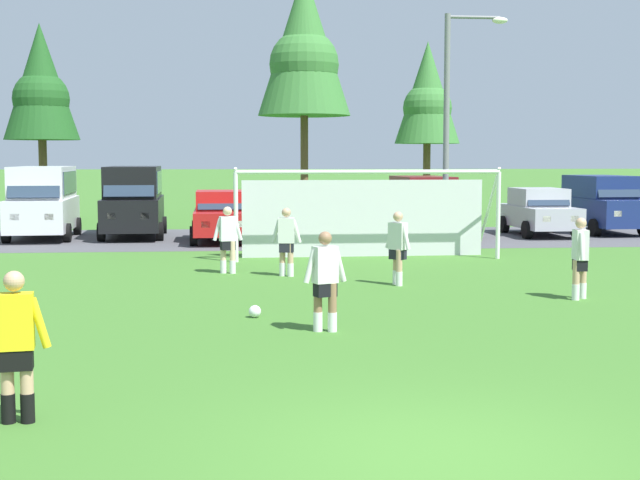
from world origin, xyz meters
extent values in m
plane|color=#3D7028|center=(0.00, 15.00, 0.00)|extent=(400.00, 400.00, 0.00)
cube|color=#4C4C51|center=(0.00, 23.07, 0.00)|extent=(52.00, 8.40, 0.01)
sphere|color=white|center=(-1.55, 7.44, 0.11)|extent=(0.22, 0.22, 0.22)
sphere|color=black|center=(-1.55, 7.44, 0.12)|extent=(0.08, 0.08, 0.08)
sphere|color=red|center=(-1.49, 7.44, 0.11)|extent=(0.07, 0.07, 0.07)
cylinder|color=white|center=(5.44, 16.09, 1.22)|extent=(0.12, 0.12, 2.44)
cylinder|color=white|center=(-1.88, 15.95, 1.22)|extent=(0.12, 0.12, 2.44)
cylinder|color=white|center=(1.78, 16.02, 2.44)|extent=(7.32, 0.27, 0.12)
cylinder|color=white|center=(5.42, 16.99, 1.34)|extent=(0.12, 1.95, 2.46)
cylinder|color=white|center=(-1.90, 16.85, 1.34)|extent=(0.12, 1.95, 2.46)
cube|color=silver|center=(1.76, 17.02, 1.10)|extent=(6.95, 0.18, 2.20)
cylinder|color=tan|center=(-4.30, 1.36, 0.40)|extent=(0.14, 0.14, 0.80)
cylinder|color=tan|center=(-4.10, 1.36, 0.40)|extent=(0.14, 0.14, 0.80)
cylinder|color=black|center=(-4.30, 1.36, 0.16)|extent=(0.15, 0.15, 0.32)
cylinder|color=black|center=(-4.10, 1.36, 0.16)|extent=(0.15, 0.15, 0.32)
cube|color=black|center=(-4.20, 1.36, 0.72)|extent=(0.37, 0.27, 0.28)
cube|color=yellow|center=(-4.20, 1.36, 1.10)|extent=(0.41, 0.29, 0.60)
sphere|color=tan|center=(-4.20, 1.36, 1.53)|extent=(0.22, 0.22, 0.22)
cylinder|color=yellow|center=(-3.95, 1.36, 1.08)|extent=(0.24, 0.12, 0.55)
cylinder|color=tan|center=(-0.59, 12.86, 0.40)|extent=(0.14, 0.14, 0.80)
cylinder|color=tan|center=(-0.77, 12.97, 0.40)|extent=(0.14, 0.14, 0.80)
cylinder|color=white|center=(-0.59, 12.86, 0.16)|extent=(0.15, 0.15, 0.32)
cylinder|color=white|center=(-0.77, 12.97, 0.16)|extent=(0.15, 0.15, 0.32)
cube|color=black|center=(-0.68, 12.91, 0.72)|extent=(0.37, 0.27, 0.28)
cube|color=silver|center=(-0.68, 12.91, 1.10)|extent=(0.41, 0.29, 0.60)
sphere|color=tan|center=(-0.68, 12.91, 1.53)|extent=(0.22, 0.22, 0.22)
cylinder|color=silver|center=(-0.44, 12.84, 1.08)|extent=(0.24, 0.12, 0.55)
cylinder|color=silver|center=(-0.92, 12.99, 1.08)|extent=(0.24, 0.12, 0.55)
cylinder|color=#936B4C|center=(-0.55, 6.08, 0.40)|extent=(0.14, 0.14, 0.80)
cylinder|color=#936B4C|center=(-0.32, 6.03, 0.40)|extent=(0.14, 0.14, 0.80)
cylinder|color=white|center=(-0.55, 6.08, 0.16)|extent=(0.15, 0.15, 0.32)
cylinder|color=white|center=(-0.32, 6.03, 0.16)|extent=(0.15, 0.15, 0.32)
cube|color=black|center=(-0.43, 6.06, 0.72)|extent=(0.40, 0.33, 0.28)
cube|color=silver|center=(-0.43, 6.06, 1.10)|extent=(0.44, 0.36, 0.60)
sphere|color=#936B4C|center=(-0.43, 6.06, 1.53)|extent=(0.22, 0.22, 0.22)
cylinder|color=silver|center=(-0.68, 6.00, 1.08)|extent=(0.25, 0.17, 0.55)
cylinder|color=silver|center=(-0.18, 6.11, 1.08)|extent=(0.25, 0.17, 0.55)
cylinder|color=tan|center=(4.86, 8.80, 0.40)|extent=(0.14, 0.14, 0.80)
cylinder|color=tan|center=(5.08, 8.98, 0.40)|extent=(0.14, 0.14, 0.80)
cylinder|color=white|center=(4.86, 8.80, 0.16)|extent=(0.15, 0.15, 0.32)
cylinder|color=white|center=(5.08, 8.98, 0.16)|extent=(0.15, 0.15, 0.32)
cube|color=black|center=(4.97, 8.89, 0.72)|extent=(0.25, 0.36, 0.28)
cube|color=silver|center=(4.97, 8.89, 1.10)|extent=(0.27, 0.40, 0.60)
sphere|color=tan|center=(4.97, 8.89, 1.53)|extent=(0.22, 0.22, 0.22)
cylinder|color=silver|center=(4.91, 8.65, 1.08)|extent=(0.11, 0.24, 0.55)
cylinder|color=silver|center=(5.03, 9.14, 1.08)|extent=(0.11, 0.24, 0.55)
cylinder|color=beige|center=(-1.97, 13.55, 0.40)|extent=(0.14, 0.14, 0.80)
cylinder|color=beige|center=(-2.19, 13.62, 0.40)|extent=(0.14, 0.14, 0.80)
cylinder|color=white|center=(-1.97, 13.55, 0.16)|extent=(0.15, 0.15, 0.32)
cylinder|color=white|center=(-2.19, 13.62, 0.16)|extent=(0.15, 0.15, 0.32)
cube|color=black|center=(-2.08, 13.58, 0.72)|extent=(0.39, 0.30, 0.28)
cube|color=white|center=(-2.08, 13.58, 1.10)|extent=(0.43, 0.33, 0.60)
sphere|color=beige|center=(-2.08, 13.58, 1.53)|extent=(0.22, 0.22, 0.22)
cylinder|color=white|center=(-1.83, 13.61, 1.08)|extent=(0.24, 0.15, 0.55)
cylinder|color=white|center=(-2.33, 13.56, 1.08)|extent=(0.24, 0.15, 0.55)
cylinder|color=tan|center=(1.71, 11.07, 0.40)|extent=(0.14, 0.14, 0.80)
cylinder|color=tan|center=(1.69, 11.32, 0.40)|extent=(0.14, 0.14, 0.80)
cylinder|color=white|center=(1.71, 11.07, 0.16)|extent=(0.15, 0.15, 0.32)
cylinder|color=white|center=(1.69, 11.32, 0.16)|extent=(0.15, 0.15, 0.32)
cube|color=black|center=(1.70, 11.19, 0.72)|extent=(0.39, 0.40, 0.28)
cube|color=silver|center=(1.70, 11.19, 1.10)|extent=(0.44, 0.44, 0.60)
sphere|color=tan|center=(1.70, 11.19, 1.53)|extent=(0.22, 0.22, 0.22)
cylinder|color=silver|center=(1.84, 10.98, 1.08)|extent=(0.22, 0.23, 0.55)
cylinder|color=silver|center=(1.56, 11.40, 1.08)|extent=(0.22, 0.23, 0.55)
cube|color=silver|center=(-8.60, 23.59, 0.87)|extent=(2.25, 4.91, 1.10)
cube|color=silver|center=(-8.61, 23.79, 1.97)|extent=(2.05, 4.20, 1.10)
cube|color=#28384C|center=(-8.49, 21.83, 1.95)|extent=(1.69, 0.56, 0.91)
cube|color=#28384C|center=(-7.70, 23.85, 1.97)|extent=(0.25, 3.48, 0.77)
cube|color=white|center=(-7.92, 21.27, 0.92)|extent=(0.28, 0.10, 0.20)
cube|color=white|center=(-8.99, 21.21, 0.92)|extent=(0.28, 0.10, 0.20)
cube|color=#B21414|center=(-8.20, 25.98, 0.92)|extent=(0.28, 0.10, 0.20)
cube|color=#B21414|center=(-9.28, 25.92, 0.92)|extent=(0.28, 0.10, 0.20)
cylinder|color=black|center=(-7.53, 22.17, 0.32)|extent=(0.28, 0.65, 0.64)
cylinder|color=black|center=(-9.49, 22.05, 0.32)|extent=(0.28, 0.65, 0.64)
cylinder|color=black|center=(-7.71, 25.14, 0.32)|extent=(0.28, 0.65, 0.64)
cylinder|color=black|center=(-9.66, 25.02, 0.32)|extent=(0.28, 0.65, 0.64)
cube|color=black|center=(-5.52, 23.91, 0.87)|extent=(2.16, 4.88, 1.10)
cube|color=black|center=(-5.53, 24.11, 1.97)|extent=(1.97, 4.17, 1.10)
cube|color=#28384C|center=(-5.45, 22.14, 1.95)|extent=(1.68, 0.53, 0.91)
cube|color=#28384C|center=(-4.62, 24.14, 1.97)|extent=(0.18, 3.48, 0.77)
cube|color=white|center=(-4.88, 21.57, 0.92)|extent=(0.28, 0.09, 0.20)
cube|color=white|center=(-5.96, 21.53, 0.92)|extent=(0.28, 0.09, 0.20)
cube|color=#B21414|center=(-5.08, 26.29, 0.92)|extent=(0.28, 0.09, 0.20)
cube|color=#B21414|center=(-6.15, 26.24, 0.92)|extent=(0.28, 0.09, 0.20)
cylinder|color=black|center=(-4.48, 22.46, 0.32)|extent=(0.27, 0.65, 0.64)
cylinder|color=black|center=(-6.44, 22.38, 0.32)|extent=(0.27, 0.65, 0.64)
cylinder|color=black|center=(-4.60, 25.43, 0.32)|extent=(0.27, 0.65, 0.64)
cylinder|color=black|center=(-6.56, 25.35, 0.32)|extent=(0.27, 0.65, 0.64)
cube|color=red|center=(-2.37, 21.88, 0.70)|extent=(1.89, 4.24, 0.76)
cube|color=red|center=(-2.38, 22.03, 1.40)|extent=(1.70, 2.14, 0.64)
cube|color=#28384C|center=(-2.35, 21.06, 1.38)|extent=(1.54, 0.35, 0.55)
cube|color=#28384C|center=(-1.54, 22.04, 1.40)|extent=(0.08, 1.79, 0.45)
cube|color=white|center=(-1.83, 19.83, 0.75)|extent=(0.28, 0.09, 0.20)
cube|color=white|center=(-2.82, 19.81, 0.75)|extent=(0.28, 0.09, 0.20)
cube|color=#B21414|center=(-1.92, 23.95, 0.75)|extent=(0.28, 0.09, 0.20)
cube|color=#B21414|center=(-2.91, 23.93, 0.75)|extent=(0.28, 0.09, 0.20)
cylinder|color=black|center=(-1.44, 20.59, 0.32)|extent=(0.25, 0.65, 0.64)
cylinder|color=black|center=(-3.24, 20.56, 0.32)|extent=(0.25, 0.65, 0.64)
cylinder|color=black|center=(-1.50, 23.20, 0.32)|extent=(0.25, 0.65, 0.64)
cylinder|color=black|center=(-3.30, 23.16, 0.32)|extent=(0.25, 0.65, 0.64)
cube|color=#194C2D|center=(-0.12, 23.79, 0.70)|extent=(2.05, 4.30, 0.76)
cube|color=#194C2D|center=(-0.11, 23.94, 1.40)|extent=(1.78, 2.20, 0.64)
cube|color=#28384C|center=(-0.17, 22.97, 1.38)|extent=(1.55, 0.41, 0.55)
cube|color=#28384C|center=(0.72, 23.89, 1.40)|extent=(0.15, 1.78, 0.45)
cube|color=white|center=(0.25, 21.70, 0.75)|extent=(0.28, 0.10, 0.20)
cube|color=white|center=(-0.74, 21.76, 0.75)|extent=(0.28, 0.10, 0.20)
cube|color=#B21414|center=(0.50, 25.81, 0.75)|extent=(0.28, 0.10, 0.20)
cube|color=#B21414|center=(-0.49, 25.87, 0.75)|extent=(0.28, 0.10, 0.20)
cylinder|color=black|center=(0.70, 22.43, 0.32)|extent=(0.28, 0.65, 0.64)
cylinder|color=black|center=(-1.10, 22.54, 0.32)|extent=(0.28, 0.65, 0.64)
cylinder|color=black|center=(0.85, 25.03, 0.32)|extent=(0.28, 0.65, 0.64)
cylinder|color=black|center=(-0.94, 25.14, 0.32)|extent=(0.28, 0.65, 0.64)
cube|color=maroon|center=(4.85, 23.32, 0.82)|extent=(2.21, 4.72, 1.00)
cube|color=maroon|center=(4.84, 23.52, 1.74)|extent=(1.95, 3.11, 0.84)
cube|color=#28384C|center=(4.93, 22.10, 1.72)|extent=(1.64, 0.49, 0.71)
cube|color=#28384C|center=(5.72, 23.58, 1.74)|extent=(0.21, 2.55, 0.59)
cube|color=white|center=(5.53, 21.10, 0.87)|extent=(0.28, 0.10, 0.20)
cube|color=white|center=(4.48, 21.03, 0.87)|extent=(0.28, 0.10, 0.20)
cube|color=#B21414|center=(5.22, 25.61, 0.87)|extent=(0.28, 0.10, 0.20)
cube|color=#B21414|center=(4.18, 25.54, 0.87)|extent=(0.28, 0.10, 0.20)
cylinder|color=black|center=(5.90, 21.96, 0.32)|extent=(0.28, 0.65, 0.64)
cylinder|color=black|center=(4.00, 21.83, 0.32)|extent=(0.28, 0.65, 0.64)
cylinder|color=black|center=(5.70, 24.81, 0.32)|extent=(0.28, 0.65, 0.64)
cylinder|color=black|center=(3.81, 24.68, 0.32)|extent=(0.28, 0.65, 0.64)
cube|color=#B2B2BC|center=(9.13, 23.26, 0.70)|extent=(1.85, 4.22, 0.76)
cube|color=#B2B2BC|center=(9.13, 23.41, 1.40)|extent=(1.68, 2.12, 0.64)
cube|color=#28384C|center=(9.14, 22.44, 1.38)|extent=(1.53, 0.33, 0.55)
cube|color=#28384C|center=(9.97, 23.42, 1.40)|extent=(0.06, 1.79, 0.45)
cube|color=white|center=(9.65, 21.21, 0.75)|extent=(0.28, 0.08, 0.20)
cube|color=white|center=(8.66, 21.20, 0.75)|extent=(0.28, 0.08, 0.20)
cube|color=#B21414|center=(9.60, 25.33, 0.75)|extent=(0.28, 0.08, 0.20)
cube|color=#B21414|center=(8.61, 25.32, 0.75)|extent=(0.28, 0.08, 0.20)
cylinder|color=black|center=(10.04, 21.97, 0.32)|extent=(0.25, 0.64, 0.64)
cylinder|color=black|center=(8.24, 21.95, 0.32)|extent=(0.25, 0.64, 0.64)
cylinder|color=black|center=(10.02, 24.57, 0.32)|extent=(0.25, 0.64, 0.64)
cylinder|color=black|center=(8.22, 24.55, 0.32)|extent=(0.25, 0.64, 0.64)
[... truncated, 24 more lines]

